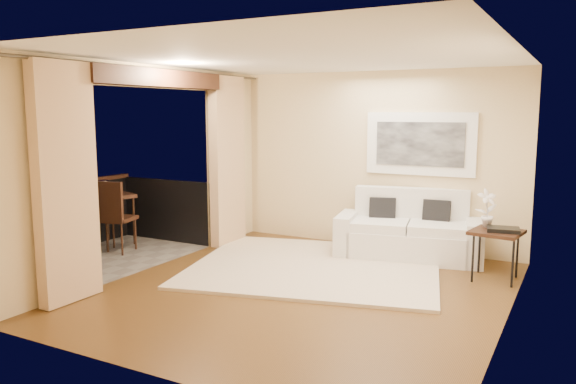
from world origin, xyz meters
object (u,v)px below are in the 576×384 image
Objects in this scene: orchid at (487,208)px; bistro_table at (106,199)px; balcony_chair_near at (74,226)px; side_table at (496,235)px; balcony_chair_far at (112,211)px; ice_bucket at (103,187)px; sofa at (409,234)px.

orchid is 0.55× the size of bistro_table.
side_table is at bearing 2.38° from balcony_chair_near.
ice_bucket is (-0.53, 0.36, 0.29)m from balcony_chair_far.
bistro_table is at bearing -171.42° from sofa.
side_table is 0.73× the size of bistro_table.
orchid reaches higher than balcony_chair_near.
side_table is 5.70m from balcony_chair_near.
sofa reaches higher than bistro_table.
balcony_chair_far is at bearing -166.10° from side_table.
sofa is 4.78m from balcony_chair_near.
sofa reaches higher than side_table.
side_table is at bearing 9.95° from bistro_table.
ice_bucket is at bearing 152.44° from bistro_table.
balcony_chair_far reaches higher than bistro_table.
orchid reaches higher than sofa.
orchid is at bearing 4.31° from balcony_chair_near.
ice_bucket is (-4.46, -1.51, 0.58)m from sofa.
orchid is (-0.15, 0.15, 0.30)m from side_table.
orchid is (1.12, -0.43, 0.53)m from sofa.
balcony_chair_far reaches higher than side_table.
ice_bucket reaches higher than bistro_table.
sofa is 1.99× the size of balcony_chair_far.
side_table is 0.60× the size of balcony_chair_far.
sofa reaches higher than balcony_chair_near.
balcony_chair_far reaches higher than sofa.
side_table is (1.27, -0.58, 0.23)m from sofa.
balcony_chair_near is 1.04m from ice_bucket.
bistro_table reaches higher than side_table.
balcony_chair_near is (-0.20, -0.54, -0.14)m from balcony_chair_far.
sofa is at bearing -167.52° from balcony_chair_far.
side_table is 5.35m from balcony_chair_far.
ice_bucket reaches higher than sofa.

